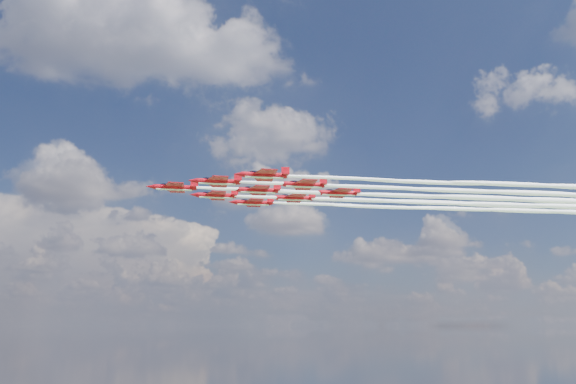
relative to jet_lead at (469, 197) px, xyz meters
name	(u,v)px	position (x,y,z in m)	size (l,w,h in m)	color
jet_lead	(469,197)	(0.00, 0.00, 0.00)	(160.50, 10.61, 3.09)	#B00915
jet_row2_port	(520,192)	(10.08, -7.51, 0.00)	(160.50, 10.61, 3.09)	#B00915
jet_row2_starb	(492,204)	(10.42, 7.03, 0.00)	(160.50, 10.61, 3.09)	#B00915
jet_row3_port	(576,187)	(20.16, -15.02, 0.00)	(160.50, 10.61, 3.09)	#B00915
jet_row3_centre	(541,200)	(20.50, -0.48, 0.00)	(160.50, 10.61, 3.09)	#B00915
jet_row3_starb	(512,211)	(20.84, 14.07, 0.00)	(160.50, 10.61, 3.09)	#B00915
jet_row4_starb	(560,207)	(30.92, 6.55, 0.00)	(160.50, 10.61, 3.09)	#B00915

